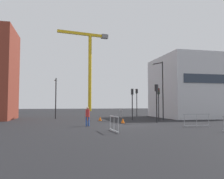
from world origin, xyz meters
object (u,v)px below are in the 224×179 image
(traffic_light_median, at_px, (137,98))
(traffic_light_verge, at_px, (158,99))
(streetlamp_tall, at_px, (161,85))
(traffic_cone_orange, at_px, (123,121))
(streetlamp_short, at_px, (56,93))
(traffic_cone_striped, at_px, (100,119))
(traffic_light_crosswalk, at_px, (156,97))
(construction_crane, at_px, (89,60))
(traffic_light_corner, at_px, (132,99))
(pedestrian_walking, at_px, (88,115))
(traffic_cone_by_barrier, at_px, (88,119))

(traffic_light_median, xyz_separation_m, traffic_light_verge, (-0.62, -9.71, -0.33))
(streetlamp_tall, relative_size, traffic_cone_orange, 13.78)
(streetlamp_tall, bearing_deg, traffic_light_median, 93.08)
(traffic_light_verge, bearing_deg, streetlamp_short, 150.15)
(traffic_light_median, bearing_deg, traffic_cone_striped, -130.22)
(traffic_light_median, bearing_deg, traffic_light_verge, -93.66)
(traffic_cone_striped, bearing_deg, streetlamp_tall, 1.86)
(traffic_light_crosswalk, relative_size, traffic_light_verge, 1.05)
(construction_crane, height_order, traffic_cone_orange, construction_crane)
(traffic_cone_striped, bearing_deg, traffic_light_crosswalk, -35.66)
(traffic_light_corner, distance_m, pedestrian_walking, 9.11)
(construction_crane, relative_size, traffic_cone_orange, 41.94)
(pedestrian_walking, height_order, traffic_cone_striped, pedestrian_walking)
(streetlamp_short, distance_m, traffic_light_corner, 10.17)
(streetlamp_short, distance_m, pedestrian_walking, 11.89)
(traffic_light_crosswalk, height_order, traffic_light_corner, traffic_light_crosswalk)
(streetlamp_short, bearing_deg, traffic_light_corner, -27.32)
(traffic_light_corner, bearing_deg, pedestrian_walking, -132.43)
(traffic_light_median, bearing_deg, streetlamp_short, -165.68)
(traffic_cone_striped, bearing_deg, traffic_cone_by_barrier, 143.90)
(traffic_cone_striped, xyz_separation_m, traffic_cone_by_barrier, (-1.26, 0.92, 0.00))
(streetlamp_tall, height_order, traffic_light_corner, streetlamp_tall)
(traffic_light_corner, xyz_separation_m, traffic_cone_by_barrier, (-5.24, 0.25, -2.28))
(streetlamp_short, relative_size, traffic_light_verge, 1.42)
(construction_crane, relative_size, traffic_light_crosswalk, 5.49)
(construction_crane, xyz_separation_m, streetlamp_tall, (4.59, -36.21, -9.77))
(streetlamp_short, distance_m, traffic_cone_striped, 7.93)
(traffic_light_median, distance_m, traffic_light_verge, 9.74)
(traffic_light_median, xyz_separation_m, traffic_cone_orange, (-5.48, -12.19, -2.60))
(streetlamp_tall, bearing_deg, pedestrian_walking, -147.18)
(traffic_cone_striped, bearing_deg, pedestrian_walking, -109.14)
(traffic_light_corner, relative_size, traffic_cone_striped, 7.34)
(traffic_cone_by_barrier, bearing_deg, streetlamp_tall, -4.36)
(streetlamp_short, bearing_deg, traffic_light_median, 14.32)
(streetlamp_short, distance_m, traffic_light_verge, 13.31)
(construction_crane, height_order, streetlamp_tall, construction_crane)
(traffic_light_median, height_order, traffic_light_corner, traffic_light_median)
(construction_crane, relative_size, traffic_light_verge, 5.77)
(traffic_light_verge, bearing_deg, pedestrian_walking, -151.40)
(streetlamp_tall, distance_m, traffic_cone_striped, 8.52)
(traffic_light_crosswalk, height_order, traffic_cone_by_barrier, traffic_light_crosswalk)
(traffic_light_verge, height_order, traffic_cone_striped, traffic_light_verge)
(streetlamp_tall, xyz_separation_m, pedestrian_walking, (-9.63, -6.21, -3.19))
(streetlamp_tall, height_order, traffic_light_verge, streetlamp_tall)
(construction_crane, height_order, streetlamp_short, construction_crane)
(streetlamp_short, xyz_separation_m, traffic_cone_orange, (6.67, -9.09, -3.06))
(traffic_light_verge, relative_size, traffic_cone_striped, 7.31)
(pedestrian_walking, distance_m, traffic_cone_orange, 4.37)
(pedestrian_walking, relative_size, traffic_cone_by_barrier, 3.25)
(traffic_light_median, height_order, traffic_cone_striped, traffic_light_median)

